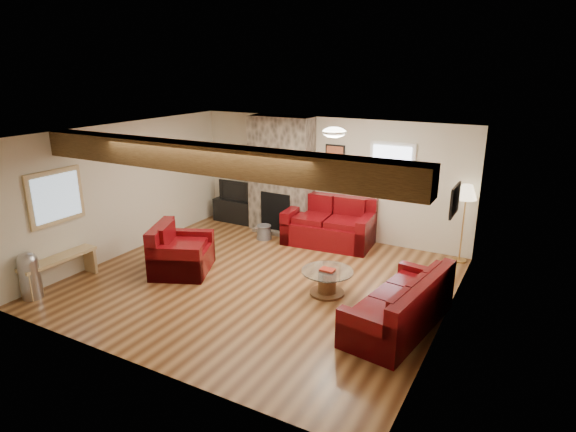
{
  "coord_description": "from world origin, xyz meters",
  "views": [
    {
      "loc": [
        4.01,
        -6.31,
        3.5
      ],
      "look_at": [
        0.32,
        0.4,
        1.1
      ],
      "focal_mm": 30.0,
      "sensor_mm": 36.0,
      "label": 1
    }
  ],
  "objects_px": {
    "sofa_three": "(399,301)",
    "armchair_red": "(182,249)",
    "loveseat": "(329,222)",
    "tv_cabinet": "(237,210)",
    "television": "(236,190)",
    "floor_lamp": "(466,196)",
    "coffee_table": "(327,282)"
  },
  "relations": [
    {
      "from": "sofa_three",
      "to": "coffee_table",
      "type": "bearing_deg",
      "value": -100.45
    },
    {
      "from": "loveseat",
      "to": "coffee_table",
      "type": "height_order",
      "value": "loveseat"
    },
    {
      "from": "coffee_table",
      "to": "floor_lamp",
      "type": "bearing_deg",
      "value": 56.62
    },
    {
      "from": "sofa_three",
      "to": "coffee_table",
      "type": "xyz_separation_m",
      "value": [
        -1.29,
        0.44,
        -0.18
      ]
    },
    {
      "from": "loveseat",
      "to": "armchair_red",
      "type": "relative_size",
      "value": 1.66
    },
    {
      "from": "loveseat",
      "to": "tv_cabinet",
      "type": "distance_m",
      "value": 2.52
    },
    {
      "from": "television",
      "to": "floor_lamp",
      "type": "xyz_separation_m",
      "value": [
        5.02,
        0.02,
        0.49
      ]
    },
    {
      "from": "loveseat",
      "to": "coffee_table",
      "type": "relative_size",
      "value": 2.13
    },
    {
      "from": "loveseat",
      "to": "sofa_three",
      "type": "bearing_deg",
      "value": -54.24
    },
    {
      "from": "sofa_three",
      "to": "armchair_red",
      "type": "relative_size",
      "value": 1.89
    },
    {
      "from": "coffee_table",
      "to": "television",
      "type": "xyz_separation_m",
      "value": [
        -3.41,
        2.42,
        0.56
      ]
    },
    {
      "from": "loveseat",
      "to": "coffee_table",
      "type": "xyz_separation_m",
      "value": [
        0.92,
        -2.12,
        -0.26
      ]
    },
    {
      "from": "coffee_table",
      "to": "loveseat",
      "type": "bearing_deg",
      "value": 113.5
    },
    {
      "from": "coffee_table",
      "to": "tv_cabinet",
      "type": "distance_m",
      "value": 4.18
    },
    {
      "from": "armchair_red",
      "to": "tv_cabinet",
      "type": "distance_m",
      "value": 2.95
    },
    {
      "from": "loveseat",
      "to": "floor_lamp",
      "type": "bearing_deg",
      "value": 2.17
    },
    {
      "from": "sofa_three",
      "to": "loveseat",
      "type": "height_order",
      "value": "loveseat"
    },
    {
      "from": "loveseat",
      "to": "television",
      "type": "height_order",
      "value": "television"
    },
    {
      "from": "coffee_table",
      "to": "television",
      "type": "distance_m",
      "value": 4.22
    },
    {
      "from": "sofa_three",
      "to": "tv_cabinet",
      "type": "distance_m",
      "value": 5.5
    },
    {
      "from": "television",
      "to": "floor_lamp",
      "type": "height_order",
      "value": "floor_lamp"
    },
    {
      "from": "television",
      "to": "floor_lamp",
      "type": "bearing_deg",
      "value": 0.23
    },
    {
      "from": "loveseat",
      "to": "tv_cabinet",
      "type": "relative_size",
      "value": 1.66
    },
    {
      "from": "loveseat",
      "to": "tv_cabinet",
      "type": "bearing_deg",
      "value": 168.09
    },
    {
      "from": "sofa_three",
      "to": "television",
      "type": "distance_m",
      "value": 5.51
    },
    {
      "from": "armchair_red",
      "to": "tv_cabinet",
      "type": "bearing_deg",
      "value": -8.36
    },
    {
      "from": "television",
      "to": "sofa_three",
      "type": "bearing_deg",
      "value": -31.3
    },
    {
      "from": "armchair_red",
      "to": "coffee_table",
      "type": "height_order",
      "value": "armchair_red"
    },
    {
      "from": "sofa_three",
      "to": "floor_lamp",
      "type": "relative_size",
      "value": 1.37
    },
    {
      "from": "television",
      "to": "floor_lamp",
      "type": "distance_m",
      "value": 5.04
    },
    {
      "from": "sofa_three",
      "to": "loveseat",
      "type": "relative_size",
      "value": 1.14
    },
    {
      "from": "armchair_red",
      "to": "loveseat",
      "type": "bearing_deg",
      "value": -57.83
    }
  ]
}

